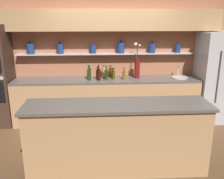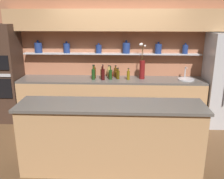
{
  "view_description": "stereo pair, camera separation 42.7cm",
  "coord_description": "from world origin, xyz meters",
  "px_view_note": "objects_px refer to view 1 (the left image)",
  "views": [
    {
      "loc": [
        -0.27,
        -3.73,
        2.19
      ],
      "look_at": [
        -0.02,
        0.35,
        0.96
      ],
      "focal_mm": 40.0,
      "sensor_mm": 36.0,
      "label": 1
    },
    {
      "loc": [
        0.16,
        -3.74,
        2.19
      ],
      "look_at": [
        -0.02,
        0.35,
        0.96
      ],
      "focal_mm": 40.0,
      "sensor_mm": 36.0,
      "label": 2
    }
  ],
  "objects_px": {
    "bottle_oil_2": "(114,74)",
    "bottle_spirit_4": "(89,73)",
    "refrigerator": "(216,77)",
    "bottle_wine_7": "(99,74)",
    "bottle_spirit_9": "(110,72)",
    "bottle_oil_0": "(124,75)",
    "bottle_spirit_1": "(104,72)",
    "bottle_wine_6": "(106,74)",
    "bottle_oil_8": "(98,74)",
    "bottle_oil_3": "(113,74)",
    "flower_vase": "(137,67)",
    "bottle_wine_5": "(89,75)",
    "bottle_sauce_10": "(107,75)",
    "sink_fixture": "(179,77)"
  },
  "relations": [
    {
      "from": "sink_fixture",
      "to": "bottle_oil_0",
      "type": "relative_size",
      "value": 1.35
    },
    {
      "from": "flower_vase",
      "to": "bottle_spirit_9",
      "type": "xyz_separation_m",
      "value": [
        -0.54,
        0.11,
        -0.13
      ]
    },
    {
      "from": "bottle_spirit_4",
      "to": "bottle_wine_7",
      "type": "relative_size",
      "value": 0.9
    },
    {
      "from": "bottle_oil_0",
      "to": "bottle_spirit_1",
      "type": "relative_size",
      "value": 0.96
    },
    {
      "from": "sink_fixture",
      "to": "bottle_sauce_10",
      "type": "bearing_deg",
      "value": 177.62
    },
    {
      "from": "bottle_oil_2",
      "to": "bottle_spirit_4",
      "type": "xyz_separation_m",
      "value": [
        -0.5,
        0.04,
        0.02
      ]
    },
    {
      "from": "flower_vase",
      "to": "bottle_sauce_10",
      "type": "distance_m",
      "value": 0.65
    },
    {
      "from": "refrigerator",
      "to": "flower_vase",
      "type": "xyz_separation_m",
      "value": [
        -1.67,
        0.09,
        0.22
      ]
    },
    {
      "from": "refrigerator",
      "to": "bottle_oil_2",
      "type": "relative_size",
      "value": 7.9
    },
    {
      "from": "sink_fixture",
      "to": "bottle_oil_0",
      "type": "xyz_separation_m",
      "value": [
        -1.18,
        -0.06,
        0.08
      ]
    },
    {
      "from": "bottle_oil_8",
      "to": "bottle_wine_7",
      "type": "bearing_deg",
      "value": -73.85
    },
    {
      "from": "bottle_oil_2",
      "to": "refrigerator",
      "type": "bearing_deg",
      "value": -0.98
    },
    {
      "from": "bottle_oil_0",
      "to": "bottle_oil_2",
      "type": "distance_m",
      "value": 0.21
    },
    {
      "from": "refrigerator",
      "to": "bottle_wine_7",
      "type": "bearing_deg",
      "value": -178.98
    },
    {
      "from": "bottle_wine_6",
      "to": "flower_vase",
      "type": "bearing_deg",
      "value": 7.88
    },
    {
      "from": "refrigerator",
      "to": "bottle_spirit_1",
      "type": "height_order",
      "value": "refrigerator"
    },
    {
      "from": "refrigerator",
      "to": "bottle_wine_7",
      "type": "distance_m",
      "value": 2.46
    },
    {
      "from": "refrigerator",
      "to": "bottle_oil_3",
      "type": "distance_m",
      "value": 2.17
    },
    {
      "from": "bottle_oil_0",
      "to": "bottle_spirit_9",
      "type": "height_order",
      "value": "bottle_spirit_9"
    },
    {
      "from": "bottle_oil_0",
      "to": "bottle_oil_3",
      "type": "height_order",
      "value": "bottle_oil_0"
    },
    {
      "from": "bottle_oil_0",
      "to": "bottle_spirit_4",
      "type": "distance_m",
      "value": 0.71
    },
    {
      "from": "bottle_oil_8",
      "to": "bottle_sauce_10",
      "type": "height_order",
      "value": "bottle_oil_8"
    },
    {
      "from": "flower_vase",
      "to": "bottle_oil_8",
      "type": "relative_size",
      "value": 2.82
    },
    {
      "from": "bottle_wine_5",
      "to": "bottle_spirit_9",
      "type": "xyz_separation_m",
      "value": [
        0.45,
        0.22,
        -0.01
      ]
    },
    {
      "from": "sink_fixture",
      "to": "bottle_spirit_9",
      "type": "distance_m",
      "value": 1.45
    },
    {
      "from": "bottle_oil_3",
      "to": "flower_vase",
      "type": "bearing_deg",
      "value": -2.37
    },
    {
      "from": "bottle_spirit_9",
      "to": "bottle_sauce_10",
      "type": "bearing_deg",
      "value": -133.43
    },
    {
      "from": "refrigerator",
      "to": "bottle_wine_7",
      "type": "xyz_separation_m",
      "value": [
        -2.46,
        -0.04,
        0.11
      ]
    },
    {
      "from": "bottle_wine_5",
      "to": "bottle_oil_2",
      "type": "bearing_deg",
      "value": 6.56
    },
    {
      "from": "bottle_oil_0",
      "to": "bottle_oil_8",
      "type": "relative_size",
      "value": 0.94
    },
    {
      "from": "bottle_oil_8",
      "to": "refrigerator",
      "type": "bearing_deg",
      "value": -0.86
    },
    {
      "from": "flower_vase",
      "to": "refrigerator",
      "type": "bearing_deg",
      "value": -3.07
    },
    {
      "from": "bottle_oil_2",
      "to": "bottle_oil_3",
      "type": "bearing_deg",
      "value": 101.59
    },
    {
      "from": "flower_vase",
      "to": "bottle_wine_5",
      "type": "bearing_deg",
      "value": -173.66
    },
    {
      "from": "bottle_oil_3",
      "to": "bottle_wine_7",
      "type": "height_order",
      "value": "bottle_wine_7"
    },
    {
      "from": "bottle_spirit_4",
      "to": "bottle_oil_0",
      "type": "bearing_deg",
      "value": -7.63
    },
    {
      "from": "bottle_oil_2",
      "to": "bottle_wine_7",
      "type": "relative_size",
      "value": 0.75
    },
    {
      "from": "sink_fixture",
      "to": "bottle_wine_6",
      "type": "bearing_deg",
      "value": -178.22
    },
    {
      "from": "bottle_oil_2",
      "to": "bottle_spirit_9",
      "type": "relative_size",
      "value": 0.93
    },
    {
      "from": "bottle_oil_8",
      "to": "bottle_spirit_9",
      "type": "distance_m",
      "value": 0.32
    },
    {
      "from": "flower_vase",
      "to": "bottle_oil_0",
      "type": "relative_size",
      "value": 3.01
    },
    {
      "from": "bottle_sauce_10",
      "to": "bottle_oil_3",
      "type": "bearing_deg",
      "value": -0.69
    },
    {
      "from": "bottle_wine_7",
      "to": "bottle_spirit_9",
      "type": "relative_size",
      "value": 1.25
    },
    {
      "from": "bottle_oil_2",
      "to": "bottle_wine_5",
      "type": "relative_size",
      "value": 0.77
    },
    {
      "from": "bottle_wine_7",
      "to": "bottle_spirit_4",
      "type": "bearing_deg",
      "value": 146.66
    },
    {
      "from": "refrigerator",
      "to": "sink_fixture",
      "type": "height_order",
      "value": "refrigerator"
    },
    {
      "from": "bottle_wine_6",
      "to": "bottle_spirit_9",
      "type": "bearing_deg",
      "value": 64.08
    },
    {
      "from": "bottle_spirit_1",
      "to": "bottle_wine_6",
      "type": "distance_m",
      "value": 0.2
    },
    {
      "from": "bottle_wine_7",
      "to": "bottle_sauce_10",
      "type": "relative_size",
      "value": 1.79
    },
    {
      "from": "bottle_spirit_1",
      "to": "bottle_oil_3",
      "type": "height_order",
      "value": "bottle_spirit_1"
    }
  ]
}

